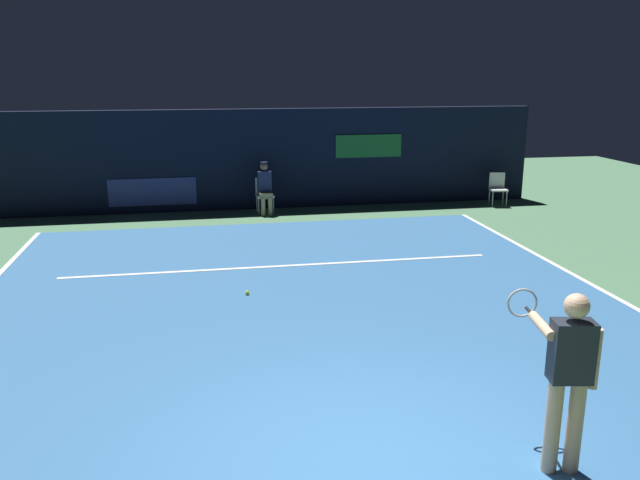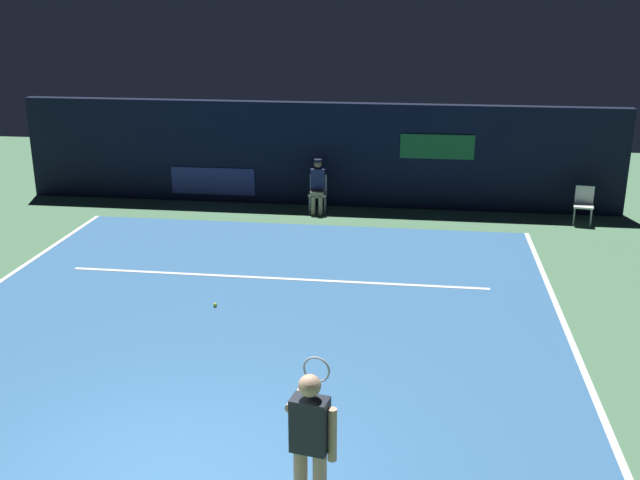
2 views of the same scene
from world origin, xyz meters
TOP-DOWN VIEW (x-y plane):
  - ground_plane at (0.00, 4.44)m, footprint 30.49×30.49m
  - court_surface at (0.00, 4.44)m, footprint 10.26×10.87m
  - line_sideline_left at (5.08, 4.44)m, footprint 0.10×10.87m
  - line_service at (0.00, 6.34)m, footprint 8.00×0.10m
  - back_wall at (-0.00, 11.76)m, footprint 15.15×0.33m
  - tennis_player at (1.69, -0.41)m, footprint 0.51×1.00m
  - line_judge_on_chair at (0.17, 10.99)m, footprint 0.46×0.55m
  - courtside_chair_near at (6.47, 10.88)m, footprint 0.50×0.49m
  - tennis_ball at (-0.76, 4.88)m, footprint 0.07×0.07m

SIDE VIEW (x-z plane):
  - ground_plane at x=0.00m, z-range 0.00..0.00m
  - court_surface at x=0.00m, z-range 0.00..0.01m
  - line_sideline_left at x=5.08m, z-range 0.01..0.02m
  - line_service at x=0.00m, z-range 0.01..0.02m
  - tennis_ball at x=-0.76m, z-range 0.01..0.08m
  - courtside_chair_near at x=6.47m, z-range 0.06..0.94m
  - line_judge_on_chair at x=0.17m, z-range 0.03..1.35m
  - tennis_player at x=1.69m, z-range 0.12..1.85m
  - back_wall at x=0.00m, z-range 0.00..2.60m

